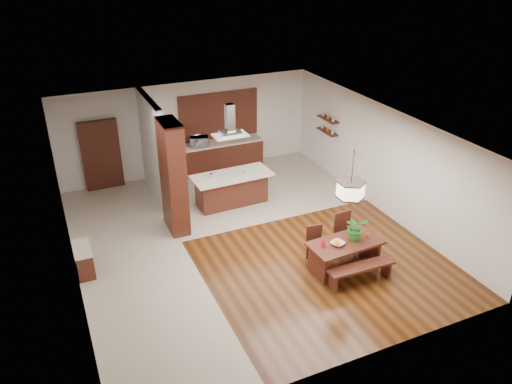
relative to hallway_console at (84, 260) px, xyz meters
name	(u,v)px	position (x,y,z in m)	size (l,w,h in m)	color
room_shell	(244,163)	(3.81, -0.20, 1.75)	(9.00, 9.04, 2.92)	#381C0A
tile_hallway	(135,265)	(1.06, -0.20, -0.31)	(2.50, 9.00, 0.01)	#B9AD9A
tile_kitchen	(251,189)	(5.06, 2.30, -0.31)	(5.50, 4.00, 0.01)	#B9AD9A
soffit_band	(244,129)	(3.81, -0.20, 2.57)	(8.00, 9.00, 0.02)	#3E1F0F
partition_pier	(173,177)	(2.41, 1.00, 1.14)	(0.45, 1.00, 2.90)	black
partition_stub	(153,148)	(2.41, 3.10, 1.14)	(0.18, 2.40, 2.90)	silver
hallway_console	(84,260)	(0.00, 0.00, 0.00)	(0.37, 0.88, 0.63)	black
hallway_doorway	(101,155)	(1.11, 4.20, 0.74)	(1.10, 0.20, 2.10)	black
rear_counter	(223,156)	(4.81, 4.00, 0.16)	(2.60, 0.62, 0.95)	black
kitchen_window	(218,115)	(4.81, 4.26, 1.44)	(2.60, 0.08, 1.50)	brown
shelf_lower	(327,132)	(7.68, 2.40, 1.08)	(0.26, 0.90, 0.04)	black
shelf_upper	(328,119)	(7.68, 2.40, 1.49)	(0.26, 0.90, 0.04)	black
dining_table	(345,249)	(5.37, -2.25, 0.19)	(1.71, 0.93, 0.69)	black
dining_bench	(361,274)	(5.41, -2.85, -0.10)	(1.54, 0.34, 0.43)	black
dining_chair_left	(316,245)	(4.92, -1.77, 0.12)	(0.39, 0.39, 0.88)	black
dining_chair_right	(346,234)	(5.75, -1.72, 0.19)	(0.44, 0.44, 1.00)	black
pendant_lantern	(352,179)	(5.37, -2.25, 1.93)	(0.64, 0.64, 1.31)	#FFF8C3
foliage_plant	(356,228)	(5.64, -2.21, 0.65)	(0.49, 0.43, 0.55)	#287928
fruit_bowl	(338,244)	(5.14, -2.28, 0.41)	(0.29, 0.29, 0.07)	#B7AEA0
napkin_cone	(324,243)	(4.82, -2.21, 0.48)	(0.13, 0.13, 0.20)	red
gold_ornament	(367,236)	(5.91, -2.30, 0.43)	(0.07, 0.07, 0.10)	gold
kitchen_island	(232,189)	(4.20, 1.68, 0.15)	(2.24, 1.03, 0.91)	black
range_hood	(230,120)	(4.20, 1.68, 2.15)	(0.90, 0.55, 0.87)	silver
island_cup	(247,171)	(4.63, 1.59, 0.65)	(0.13, 0.13, 0.11)	silver
microwave	(199,141)	(4.04, 3.96, 0.79)	(0.55, 0.37, 0.31)	#B1B3B8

